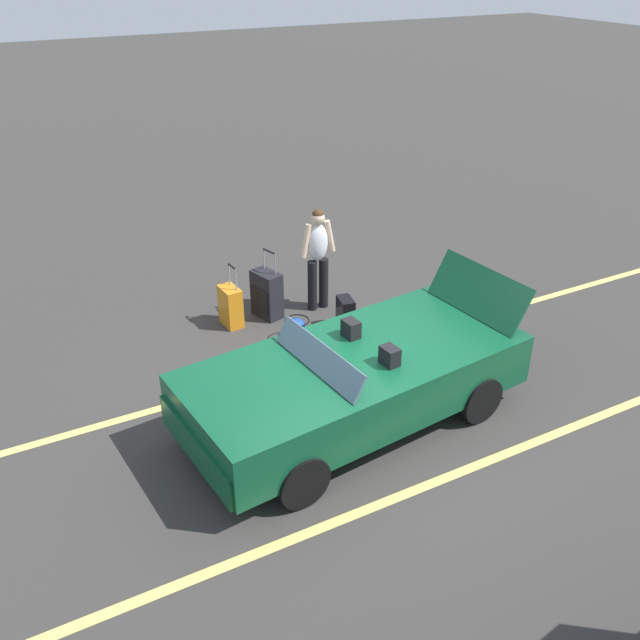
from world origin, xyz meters
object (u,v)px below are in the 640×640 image
Objects in this scene: convertible_car at (341,385)px; duffel_bag at (297,331)px; suitcase_small_carryon at (345,314)px; traveler_person at (318,254)px; suitcase_medium_bright at (231,306)px; suitcase_large_black at (267,294)px.

convertible_car reaches higher than duffel_bag.
suitcase_small_carryon is (-1.23, -2.03, -0.34)m from convertible_car.
traveler_person is at bearing -118.67° from convertible_car.
suitcase_medium_bright is at bearing -95.91° from traveler_person.
suitcase_small_carryon is at bearing 143.60° from suitcase_medium_bright.
duffel_bag is at bearing -45.20° from traveler_person.
convertible_car reaches higher than suitcase_large_black.
suitcase_medium_bright is at bearing -20.66° from suitcase_small_carryon.
convertible_car is at bearing -23.40° from traveler_person.
convertible_car is 8.70× the size of suitcase_small_carryon.
duffel_bag is at bearing 79.16° from suitcase_large_black.
suitcase_large_black is (-0.35, -2.95, -0.22)m from convertible_car.
convertible_car is at bearing 78.23° from duffel_bag.
convertible_car is at bearing 67.40° from suitcase_large_black.
convertible_car is 3.07m from traveler_person.
traveler_person is (-1.42, 0.13, 0.62)m from suitcase_medium_bright.
suitcase_large_black reaches higher than duffel_bag.
convertible_car reaches higher than suitcase_medium_bright.
suitcase_medium_bright is 1.74m from suitcase_small_carryon.
suitcase_large_black is 1.28m from suitcase_small_carryon.
suitcase_large_black reaches higher than suitcase_small_carryon.
traveler_person reaches higher than suitcase_medium_bright.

